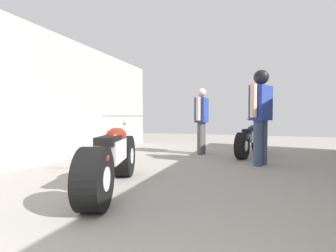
# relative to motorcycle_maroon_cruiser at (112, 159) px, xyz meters

# --- Properties ---
(ground_plane) EXTENTS (18.60, 18.60, 0.00)m
(ground_plane) POSITION_rel_motorcycle_maroon_cruiser_xyz_m (0.88, 1.21, -0.40)
(ground_plane) COLOR gray
(garage_partition_left) EXTENTS (0.08, 8.53, 2.65)m
(garage_partition_left) POSITION_rel_motorcycle_maroon_cruiser_xyz_m (-2.21, 1.21, 0.93)
(garage_partition_left) COLOR #A3A099
(garage_partition_left) RESTS_ON ground_plane
(motorcycle_maroon_cruiser) EXTENTS (0.94, 2.05, 0.97)m
(motorcycle_maroon_cruiser) POSITION_rel_motorcycle_maroon_cruiser_xyz_m (0.00, 0.00, 0.00)
(motorcycle_maroon_cruiser) COLOR black
(motorcycle_maroon_cruiser) RESTS_ON ground_plane
(motorcycle_black_naked) EXTENTS (0.76, 1.91, 0.90)m
(motorcycle_black_naked) POSITION_rel_motorcycle_maroon_cruiser_xyz_m (1.59, 3.59, -0.02)
(motorcycle_black_naked) COLOR black
(motorcycle_black_naked) RESTS_ON ground_plane
(mechanic_in_blue) EXTENTS (0.28, 0.66, 1.65)m
(mechanic_in_blue) POSITION_rel_motorcycle_maroon_cruiser_xyz_m (0.43, 3.41, 0.54)
(mechanic_in_blue) COLOR #4C4C4C
(mechanic_in_blue) RESTS_ON ground_plane
(mechanic_with_helmet) EXTENTS (0.44, 0.69, 1.83)m
(mechanic_with_helmet) POSITION_rel_motorcycle_maroon_cruiser_xyz_m (1.80, 2.37, 0.70)
(mechanic_with_helmet) COLOR #384766
(mechanic_with_helmet) RESTS_ON ground_plane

